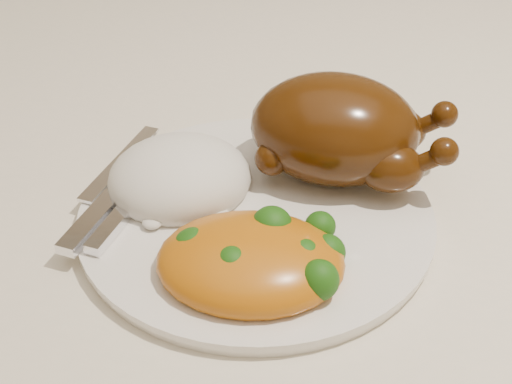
# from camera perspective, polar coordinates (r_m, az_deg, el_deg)

# --- Properties ---
(dining_table) EXTENTS (1.60, 0.90, 0.76)m
(dining_table) POSITION_cam_1_polar(r_m,az_deg,el_deg) (0.75, 12.28, -4.84)
(dining_table) COLOR brown
(dining_table) RESTS_ON floor
(tablecloth) EXTENTS (1.73, 1.03, 0.18)m
(tablecloth) POSITION_cam_1_polar(r_m,az_deg,el_deg) (0.70, 13.04, -0.36)
(tablecloth) COLOR beige
(tablecloth) RESTS_ON dining_table
(dinner_plate) EXTENTS (0.36, 0.36, 0.01)m
(dinner_plate) POSITION_cam_1_polar(r_m,az_deg,el_deg) (0.60, 0.00, -2.00)
(dinner_plate) COLOR white
(dinner_plate) RESTS_ON tablecloth
(roast_chicken) EXTENTS (0.19, 0.13, 0.09)m
(roast_chicken) POSITION_cam_1_polar(r_m,az_deg,el_deg) (0.62, 6.69, 4.97)
(roast_chicken) COLOR #452407
(roast_chicken) RESTS_ON dinner_plate
(rice_mound) EXTENTS (0.15, 0.14, 0.07)m
(rice_mound) POSITION_cam_1_polar(r_m,az_deg,el_deg) (0.62, -6.11, 1.07)
(rice_mound) COLOR white
(rice_mound) RESTS_ON dinner_plate
(mac_and_cheese) EXTENTS (0.15, 0.12, 0.05)m
(mac_and_cheese) POSITION_cam_1_polar(r_m,az_deg,el_deg) (0.54, 0.29, -5.39)
(mac_and_cheese) COLOR #D2640D
(mac_and_cheese) RESTS_ON dinner_plate
(cutlery) EXTENTS (0.06, 0.19, 0.01)m
(cutlery) POSITION_cam_1_polar(r_m,az_deg,el_deg) (0.61, -11.37, -0.69)
(cutlery) COLOR silver
(cutlery) RESTS_ON dinner_plate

